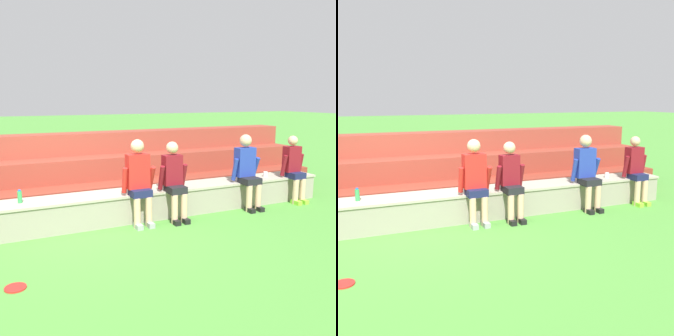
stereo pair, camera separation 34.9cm
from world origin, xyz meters
TOP-DOWN VIEW (x-y plane):
  - ground_plane at (0.00, 0.00)m, footprint 80.00×80.00m
  - stone_seating_wall at (0.00, 0.30)m, footprint 9.69×0.64m
  - brick_bleachers at (0.00, 1.98)m, footprint 11.12×1.75m
  - person_left_of_center at (0.95, -0.02)m, footprint 0.55×0.48m
  - person_center at (1.57, -0.05)m, footprint 0.50×0.53m
  - person_right_of_center at (3.12, 0.01)m, footprint 0.55×0.57m
  - person_far_right at (4.25, -0.01)m, footprint 0.50×0.50m
  - water_bottle_near_right at (-0.86, 0.32)m, footprint 0.07×0.07m
  - plastic_cup_left_end at (3.79, 0.28)m, footprint 0.08×0.08m
  - frisbee at (-1.09, -1.48)m, footprint 0.24×0.24m

SIDE VIEW (x-z plane):
  - ground_plane at x=0.00m, z-range 0.00..0.00m
  - frisbee at x=-1.09m, z-range 0.00..0.02m
  - stone_seating_wall at x=0.00m, z-range 0.02..0.51m
  - brick_bleachers at x=0.00m, z-range -0.15..1.19m
  - plastic_cup_left_end at x=3.79m, z-range 0.50..0.60m
  - water_bottle_near_right at x=-0.86m, z-range 0.49..0.69m
  - person_far_right at x=4.25m, z-range 0.04..1.36m
  - person_center at x=1.57m, z-range 0.04..1.38m
  - person_right_of_center at x=3.12m, z-range 0.05..1.45m
  - person_left_of_center at x=0.95m, z-range 0.05..1.46m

